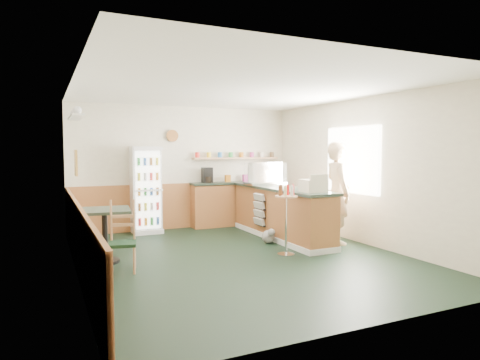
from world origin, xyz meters
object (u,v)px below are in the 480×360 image
shopkeeper (337,193)px  cafe_chair (121,234)px  cash_register (313,186)px  cafe_table (105,225)px  drinks_fridge (146,190)px  condiment_stand (286,210)px  display_case (265,174)px

shopkeeper → cafe_chair: size_ratio=1.86×
shopkeeper → cash_register: bearing=120.6°
cash_register → cafe_table: cash_register is taller
drinks_fridge → condiment_stand: size_ratio=1.57×
condiment_stand → cafe_chair: bearing=175.4°
cash_register → condiment_stand: (-0.61, -0.14, -0.37)m
display_case → cash_register: bearing=-90.0°
drinks_fridge → cash_register: 3.59m
display_case → cash_register: 1.74m
shopkeeper → condiment_stand: 1.38m
drinks_fridge → cafe_table: drinks_fridge is taller
drinks_fridge → shopkeeper: shopkeeper is taller
drinks_fridge → cafe_chair: 2.87m
cash_register → shopkeeper: (0.70, 0.22, -0.17)m
condiment_stand → cafe_table: (-2.79, 0.76, -0.16)m
condiment_stand → cafe_table: condiment_stand is taller
cafe_chair → condiment_stand: bearing=7.7°
cash_register → cafe_table: 3.50m
cafe_chair → cafe_table: bearing=118.3°
display_case → cafe_table: (-3.40, -1.11, -0.65)m
drinks_fridge → display_case: (2.29, -1.02, 0.33)m
shopkeeper → cafe_table: bearing=97.3°
condiment_stand → display_case: bearing=71.8°
drinks_fridge → display_case: drinks_fridge is taller
cash_register → cafe_chair: bearing=-176.7°
cafe_table → cafe_chair: (0.16, -0.55, -0.06)m
drinks_fridge → cash_register: drinks_fridge is taller
cafe_table → cash_register: bearing=-10.4°
display_case → cafe_chair: size_ratio=0.80×
display_case → cafe_table: display_case is taller
drinks_fridge → condiment_stand: (1.67, -2.90, -0.16)m
shopkeeper → condiment_stand: size_ratio=1.64×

